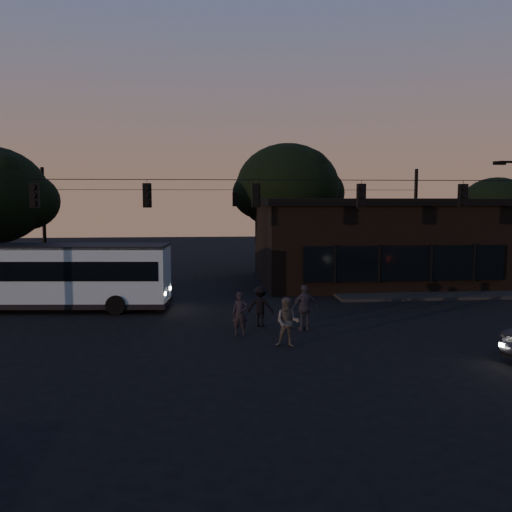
{
  "coord_description": "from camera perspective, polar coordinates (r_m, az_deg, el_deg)",
  "views": [
    {
      "loc": [
        -2.2,
        -19.87,
        5.46
      ],
      "look_at": [
        0.0,
        4.0,
        3.0
      ],
      "focal_mm": 40.0,
      "sensor_mm": 36.0,
      "label": 1
    }
  ],
  "objects": [
    {
      "name": "signal_rig_near",
      "position": [
        23.99,
        0.0,
        3.44
      ],
      "size": [
        26.24,
        0.3,
        7.5
      ],
      "color": "black",
      "rests_on": "ground"
    },
    {
      "name": "tree_right",
      "position": [
        42.92,
        22.88,
        4.3
      ],
      "size": [
        5.2,
        5.2,
        6.86
      ],
      "color": "black",
      "rests_on": "ground"
    },
    {
      "name": "tree_behind",
      "position": [
        42.33,
        3.18,
        6.84
      ],
      "size": [
        7.6,
        7.6,
        9.43
      ],
      "color": "black",
      "rests_on": "ground"
    },
    {
      "name": "sidewalk_far_right",
      "position": [
        37.12,
        17.31,
        -2.75
      ],
      "size": [
        14.0,
        10.0,
        0.15
      ],
      "primitive_type": "cube",
      "color": "black",
      "rests_on": "ground"
    },
    {
      "name": "pedestrian_d",
      "position": [
        24.25,
        0.46,
        -5.03
      ],
      "size": [
        1.28,
        0.96,
        1.75
      ],
      "primitive_type": "imported",
      "rotation": [
        0.0,
        0.0,
        2.84
      ],
      "color": "black",
      "rests_on": "ground"
    },
    {
      "name": "pedestrian_a",
      "position": [
        22.78,
        -1.6,
        -5.78
      ],
      "size": [
        0.7,
        0.53,
        1.73
      ],
      "primitive_type": "imported",
      "rotation": [
        0.0,
        0.0,
        -0.19
      ],
      "color": "black",
      "rests_on": "ground"
    },
    {
      "name": "bus",
      "position": [
        29.47,
        -19.73,
        -1.64
      ],
      "size": [
        11.51,
        3.57,
        3.19
      ],
      "rotation": [
        0.0,
        0.0,
        -0.09
      ],
      "color": "#9FBFCB",
      "rests_on": "ground"
    },
    {
      "name": "ground",
      "position": [
        20.72,
        1.03,
        -9.42
      ],
      "size": [
        120.0,
        120.0,
        0.0
      ],
      "primitive_type": "plane",
      "color": "black",
      "rests_on": "ground"
    },
    {
      "name": "pedestrian_b",
      "position": [
        21.05,
        3.17,
        -6.62
      ],
      "size": [
        1.04,
        0.9,
        1.83
      ],
      "primitive_type": "imported",
      "rotation": [
        0.0,
        0.0,
        -0.26
      ],
      "color": "#494742",
      "rests_on": "ground"
    },
    {
      "name": "sidewalk_far_left",
      "position": [
        36.27,
        -24.22,
        -3.2
      ],
      "size": [
        14.0,
        10.0,
        0.15
      ],
      "primitive_type": "cube",
      "color": "black",
      "rests_on": "ground"
    },
    {
      "name": "signal_rig_far",
      "position": [
        39.95,
        -2.11,
        4.06
      ],
      "size": [
        26.24,
        0.3,
        7.5
      ],
      "color": "black",
      "rests_on": "ground"
    },
    {
      "name": "building",
      "position": [
        37.65,
        12.06,
        1.54
      ],
      "size": [
        15.4,
        10.41,
        5.4
      ],
      "color": "black",
      "rests_on": "ground"
    },
    {
      "name": "pedestrian_c",
      "position": [
        23.63,
        4.88,
        -5.16
      ],
      "size": [
        1.19,
        0.7,
        1.9
      ],
      "primitive_type": "imported",
      "rotation": [
        0.0,
        0.0,
        3.36
      ],
      "color": "#2F2D37",
      "rests_on": "ground"
    }
  ]
}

